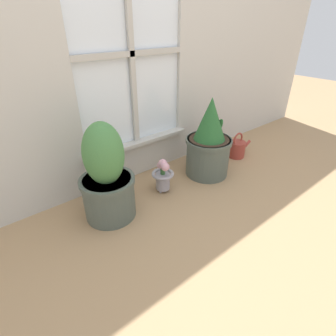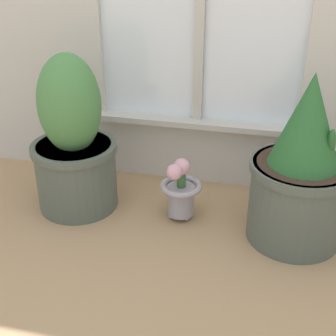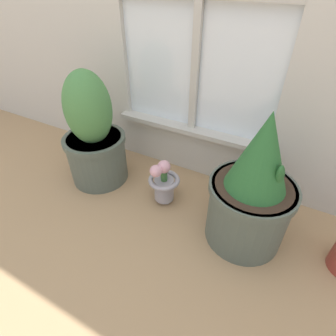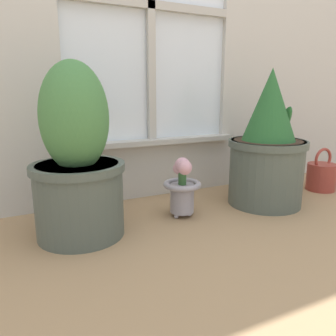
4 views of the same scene
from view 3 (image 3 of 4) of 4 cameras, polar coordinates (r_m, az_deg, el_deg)
name	(u,v)px [view 3 (image 3 of 4)]	position (r m, az deg, el deg)	size (l,w,h in m)	color
ground_plane	(139,232)	(1.26, -6.27, -13.67)	(10.00, 10.00, 0.00)	tan
potted_plant_left	(94,138)	(1.44, -15.83, 6.40)	(0.33, 0.33, 0.62)	#4C564C
potted_plant_right	(252,193)	(1.10, 17.85, -5.18)	(0.35, 0.35, 0.61)	#4C564C
flower_vase	(163,182)	(1.31, -1.15, -3.01)	(0.16, 0.16, 0.25)	#99939E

